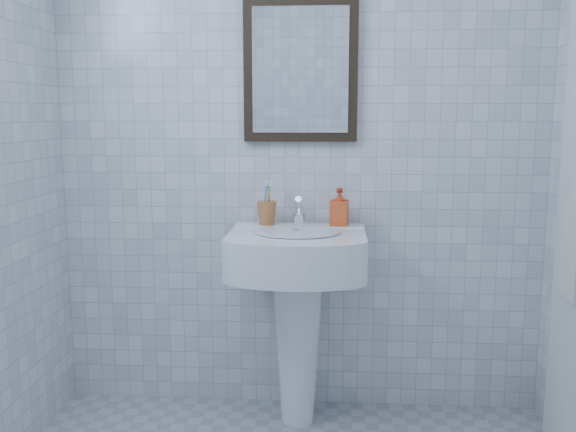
{
  "coord_description": "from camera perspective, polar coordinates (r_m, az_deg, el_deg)",
  "views": [
    {
      "loc": [
        0.15,
        -1.69,
        1.37
      ],
      "look_at": [
        -0.03,
        0.86,
        0.95
      ],
      "focal_mm": 40.0,
      "sensor_mm": 36.0,
      "label": 1
    }
  ],
  "objects": [
    {
      "name": "wall_back",
      "position": [
        2.89,
        1.06,
        6.86
      ],
      "size": [
        2.2,
        0.02,
        2.5
      ],
      "primitive_type": "cube",
      "color": "white",
      "rests_on": "ground"
    },
    {
      "name": "soap_dispenser",
      "position": [
        2.83,
        4.59,
        0.83
      ],
      "size": [
        0.09,
        0.09,
        0.16
      ],
      "primitive_type": "imported",
      "rotation": [
        0.0,
        0.0,
        -0.21
      ],
      "color": "red",
      "rests_on": "washbasin"
    },
    {
      "name": "washbasin",
      "position": [
        2.79,
        0.85,
        -6.96
      ],
      "size": [
        0.57,
        0.42,
        0.88
      ],
      "color": "white",
      "rests_on": "ground"
    },
    {
      "name": "wall_front",
      "position": [
        0.52,
        -12.97,
        -3.89
      ],
      "size": [
        2.2,
        0.02,
        2.5
      ],
      "primitive_type": "cube",
      "color": "white",
      "rests_on": "ground"
    },
    {
      "name": "hand_towel",
      "position": [
        2.6,
        23.98,
        -2.65
      ],
      "size": [
        0.03,
        0.16,
        0.38
      ],
      "primitive_type": "cube",
      "color": "beige",
      "rests_on": "towel_ring"
    },
    {
      "name": "faucet",
      "position": [
        2.82,
        0.98,
        0.23
      ],
      "size": [
        0.06,
        0.12,
        0.14
      ],
      "color": "silver",
      "rests_on": "washbasin"
    },
    {
      "name": "toothbrush_cup",
      "position": [
        2.84,
        -1.91,
        0.26
      ],
      "size": [
        0.11,
        0.11,
        0.1
      ],
      "primitive_type": null,
      "rotation": [
        0.0,
        0.0,
        0.32
      ],
      "color": "#B26634",
      "rests_on": "washbasin"
    },
    {
      "name": "wall_mirror",
      "position": [
        2.88,
        1.12,
        12.82
      ],
      "size": [
        0.5,
        0.04,
        0.62
      ],
      "color": "black",
      "rests_on": "wall_back"
    }
  ]
}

